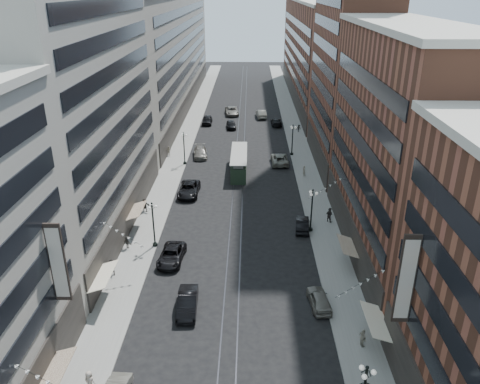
# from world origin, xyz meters

# --- Properties ---
(ground) EXTENTS (220.00, 220.00, 0.00)m
(ground) POSITION_xyz_m (0.00, 60.00, 0.00)
(ground) COLOR black
(ground) RESTS_ON ground
(sidewalk_west) EXTENTS (4.00, 180.00, 0.15)m
(sidewalk_west) POSITION_xyz_m (-11.00, 70.00, 0.07)
(sidewalk_west) COLOR gray
(sidewalk_west) RESTS_ON ground
(sidewalk_east) EXTENTS (4.00, 180.00, 0.15)m
(sidewalk_east) POSITION_xyz_m (11.00, 70.00, 0.07)
(sidewalk_east) COLOR gray
(sidewalk_east) RESTS_ON ground
(rail_west) EXTENTS (0.12, 180.00, 0.02)m
(rail_west) POSITION_xyz_m (-0.70, 70.00, 0.01)
(rail_west) COLOR #2D2D33
(rail_west) RESTS_ON ground
(rail_east) EXTENTS (0.12, 180.00, 0.02)m
(rail_east) POSITION_xyz_m (0.70, 70.00, 0.01)
(rail_east) COLOR #2D2D33
(rail_east) RESTS_ON ground
(building_west_mid) EXTENTS (8.00, 36.00, 28.00)m
(building_west_mid) POSITION_xyz_m (-17.00, 33.00, 14.00)
(building_west_mid) COLOR gray
(building_west_mid) RESTS_ON ground
(building_west_far) EXTENTS (8.00, 90.00, 26.00)m
(building_west_far) POSITION_xyz_m (-17.00, 96.00, 13.00)
(building_west_far) COLOR gray
(building_west_far) RESTS_ON ground
(building_east_mid) EXTENTS (8.00, 30.00, 24.00)m
(building_east_mid) POSITION_xyz_m (17.00, 28.00, 12.00)
(building_east_mid) COLOR brown
(building_east_mid) RESTS_ON ground
(building_east_tower) EXTENTS (8.00, 26.00, 42.00)m
(building_east_tower) POSITION_xyz_m (17.00, 56.00, 21.00)
(building_east_tower) COLOR brown
(building_east_tower) RESTS_ON ground
(building_east_far) EXTENTS (8.00, 72.00, 24.00)m
(building_east_far) POSITION_xyz_m (17.00, 105.00, 12.00)
(building_east_far) COLOR brown
(building_east_far) RESTS_ON ground
(lamppost_sw_far) EXTENTS (1.03, 1.14, 5.52)m
(lamppost_sw_far) POSITION_xyz_m (-9.20, 28.00, 3.10)
(lamppost_sw_far) COLOR black
(lamppost_sw_far) RESTS_ON sidewalk_west
(lamppost_sw_mid) EXTENTS (1.03, 1.14, 5.52)m
(lamppost_sw_mid) POSITION_xyz_m (-9.20, 55.00, 3.10)
(lamppost_sw_mid) COLOR black
(lamppost_sw_mid) RESTS_ON sidewalk_west
(lamppost_se_far) EXTENTS (1.03, 1.14, 5.52)m
(lamppost_se_far) POSITION_xyz_m (9.20, 32.00, 3.10)
(lamppost_se_far) COLOR black
(lamppost_se_far) RESTS_ON sidewalk_east
(lamppost_se_mid) EXTENTS (1.03, 1.14, 5.52)m
(lamppost_se_mid) POSITION_xyz_m (9.20, 60.00, 3.10)
(lamppost_se_mid) COLOR black
(lamppost_se_mid) RESTS_ON sidewalk_east
(streetcar) EXTENTS (2.55, 11.51, 3.19)m
(streetcar) POSITION_xyz_m (0.00, 52.05, 1.47)
(streetcar) COLOR #203221
(streetcar) RESTS_ON ground
(car_2) EXTENTS (2.86, 5.59, 1.51)m
(car_2) POSITION_xyz_m (-6.80, 24.96, 0.75)
(car_2) COLOR black
(car_2) RESTS_ON ground
(car_4) EXTENTS (2.19, 4.56, 1.50)m
(car_4) POSITION_xyz_m (8.28, 17.42, 0.75)
(car_4) COLOR slate
(car_4) RESTS_ON ground
(car_5) EXTENTS (1.99, 5.13, 1.67)m
(car_5) POSITION_xyz_m (-4.02, 16.56, 0.83)
(car_5) COLOR black
(car_5) RESTS_ON ground
(pedestrian_1) EXTENTS (0.98, 0.72, 1.80)m
(pedestrian_1) POSITION_xyz_m (-10.04, 6.83, 1.05)
(pedestrian_1) COLOR #B0A292
(pedestrian_1) RESTS_ON sidewalk_west
(pedestrian_2) EXTENTS (0.97, 0.74, 1.78)m
(pedestrian_2) POSITION_xyz_m (-12.50, 21.93, 1.04)
(pedestrian_2) COLOR black
(pedestrian_2) RESTS_ON sidewalk_west
(pedestrian_4) EXTENTS (0.72, 1.07, 1.68)m
(pedestrian_4) POSITION_xyz_m (11.14, 11.92, 0.99)
(pedestrian_4) COLOR #9D9782
(pedestrian_4) RESTS_ON sidewalk_east
(car_7) EXTENTS (2.91, 6.13, 1.69)m
(car_7) POSITION_xyz_m (-7.02, 42.72, 0.85)
(car_7) COLOR black
(car_7) RESTS_ON ground
(car_8) EXTENTS (2.94, 5.83, 1.62)m
(car_8) POSITION_xyz_m (-6.96, 59.03, 0.81)
(car_8) COLOR #646159
(car_8) RESTS_ON ground
(car_9) EXTENTS (2.11, 5.18, 1.76)m
(car_9) POSITION_xyz_m (-7.55, 80.26, 0.88)
(car_9) COLOR black
(car_9) RESTS_ON ground
(car_10) EXTENTS (2.02, 4.60, 1.47)m
(car_10) POSITION_xyz_m (8.25, 32.50, 0.73)
(car_10) COLOR black
(car_10) RESTS_ON ground
(car_11) EXTENTS (2.85, 6.00, 1.66)m
(car_11) POSITION_xyz_m (6.80, 55.82, 0.83)
(car_11) COLOR slate
(car_11) RESTS_ON ground
(car_12) EXTENTS (2.33, 5.36, 1.53)m
(car_12) POSITION_xyz_m (7.44, 79.56, 0.77)
(car_12) COLOR black
(car_12) RESTS_ON ground
(car_13) EXTENTS (2.33, 4.85, 1.60)m
(car_13) POSITION_xyz_m (-2.20, 76.95, 0.80)
(car_13) COLOR black
(car_13) RESTS_ON ground
(car_14) EXTENTS (2.55, 5.63, 1.79)m
(car_14) POSITION_xyz_m (4.33, 85.73, 0.90)
(car_14) COLOR slate
(car_14) RESTS_ON ground
(pedestrian_5) EXTENTS (1.71, 0.75, 1.79)m
(pedestrian_5) POSITION_xyz_m (-12.21, 36.91, 1.04)
(pedestrian_5) COLOR black
(pedestrian_5) RESTS_ON sidewalk_west
(pedestrian_6) EXTENTS (1.07, 0.62, 1.72)m
(pedestrian_6) POSITION_xyz_m (-12.50, 59.05, 1.01)
(pedestrian_6) COLOR #AAA18D
(pedestrian_6) RESTS_ON sidewalk_west
(pedestrian_7) EXTENTS (1.03, 0.98, 1.90)m
(pedestrian_7) POSITION_xyz_m (11.85, 34.48, 1.10)
(pedestrian_7) COLOR black
(pedestrian_7) RESTS_ON sidewalk_east
(pedestrian_8) EXTENTS (0.74, 0.74, 1.74)m
(pedestrian_8) POSITION_xyz_m (10.25, 49.86, 1.02)
(pedestrian_8) COLOR #ABA28E
(pedestrian_8) RESTS_ON sidewalk_east
(pedestrian_9) EXTENTS (1.09, 0.77, 1.55)m
(pedestrian_9) POSITION_xyz_m (11.75, 74.00, 0.93)
(pedestrian_9) COLOR black
(pedestrian_9) RESTS_ON sidewalk_east
(car_extra_0) EXTENTS (3.64, 6.62, 1.76)m
(car_extra_0) POSITION_xyz_m (-2.45, 88.33, 0.88)
(car_extra_0) COLOR slate
(car_extra_0) RESTS_ON ground
(pedestrian_extra_0) EXTENTS (1.06, 0.81, 1.52)m
(pedestrian_extra_0) POSITION_xyz_m (-12.22, 27.42, 0.91)
(pedestrian_extra_0) COLOR black
(pedestrian_extra_0) RESTS_ON sidewalk_west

